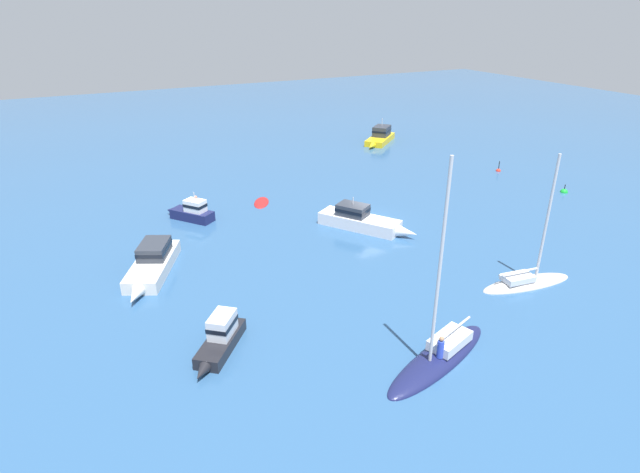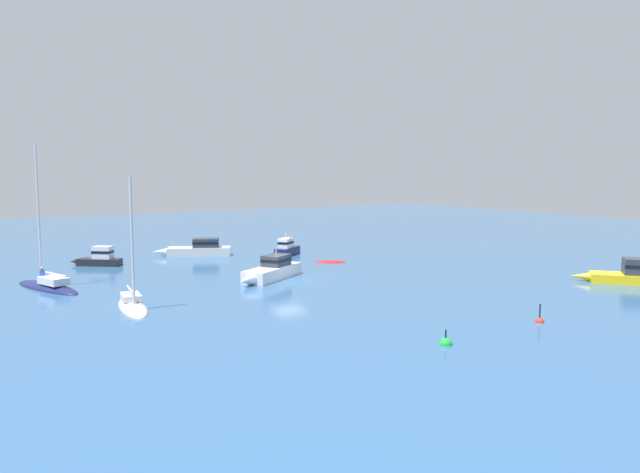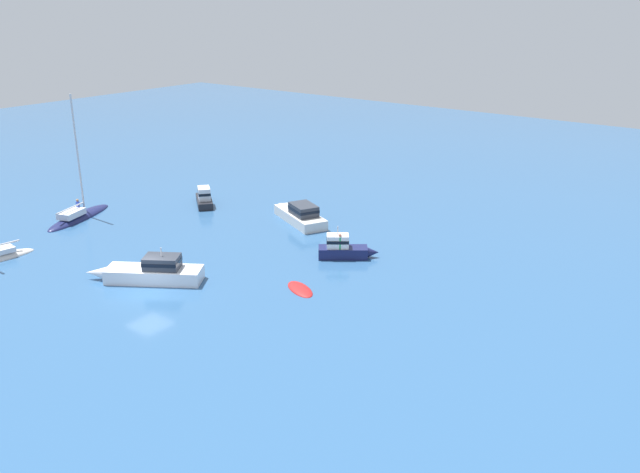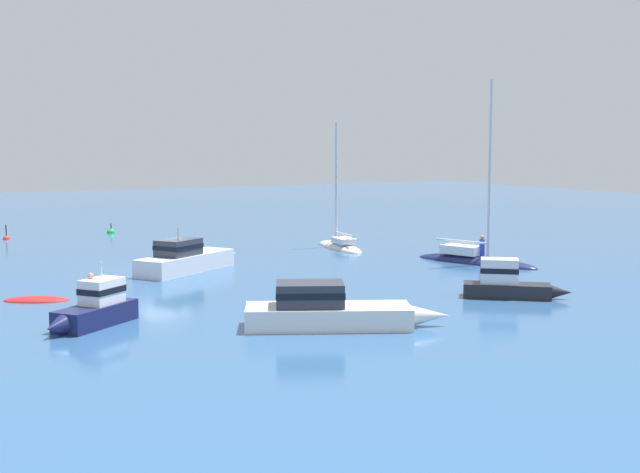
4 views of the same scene
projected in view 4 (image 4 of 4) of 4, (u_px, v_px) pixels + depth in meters
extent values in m
plane|color=#2D5684|center=(164.00, 269.00, 46.29)|extent=(160.00, 160.00, 0.00)
cube|color=black|center=(507.00, 290.00, 37.84)|extent=(3.48, 3.84, 0.65)
cone|color=black|center=(561.00, 292.00, 37.39)|extent=(1.12, 1.16, 0.65)
cube|color=silver|center=(499.00, 271.00, 37.80)|extent=(1.87, 1.96, 1.13)
cube|color=black|center=(499.00, 270.00, 37.80)|extent=(1.93, 2.01, 0.24)
ellipsoid|color=#B21E1E|center=(36.00, 301.00, 37.11)|extent=(2.46, 3.17, 0.38)
ellipsoid|color=#191E4C|center=(476.00, 263.00, 48.78)|extent=(8.14, 4.32, 0.87)
cube|color=silver|center=(462.00, 250.00, 49.34)|extent=(2.68, 1.99, 0.52)
cylinder|color=silver|center=(490.00, 169.00, 47.62)|extent=(0.16, 0.16, 10.16)
cylinder|color=silver|center=(462.00, 241.00, 49.31)|extent=(3.44, 1.29, 0.13)
cylinder|color=blue|center=(482.00, 248.00, 48.65)|extent=(0.32, 0.32, 0.95)
sphere|color=#AB7C5A|center=(482.00, 237.00, 48.58)|extent=(0.24, 0.24, 0.24)
ellipsoid|color=silver|center=(340.00, 248.00, 55.69)|extent=(6.57, 2.43, 0.80)
cube|color=silver|center=(344.00, 241.00, 54.91)|extent=(2.06, 1.37, 0.37)
cylinder|color=silver|center=(336.00, 182.00, 55.80)|extent=(0.17, 0.17, 7.98)
cylinder|color=silver|center=(344.00, 234.00, 54.84)|extent=(2.88, 0.52, 0.14)
cube|color=white|center=(186.00, 263.00, 45.47)|extent=(5.14, 6.49, 0.96)
cone|color=white|center=(228.00, 254.00, 48.95)|extent=(1.68, 1.87, 0.96)
cube|color=#2D333D|center=(178.00, 247.00, 44.84)|extent=(2.58, 2.81, 0.89)
cube|color=black|center=(178.00, 247.00, 44.84)|extent=(2.64, 2.86, 0.24)
cylinder|color=silver|center=(178.00, 234.00, 44.76)|extent=(0.08, 0.08, 0.60)
cube|color=silver|center=(328.00, 317.00, 31.68)|extent=(4.69, 6.59, 0.84)
cone|color=silver|center=(429.00, 316.00, 31.86)|extent=(1.44, 1.78, 0.84)
cube|color=#2D333D|center=(310.00, 294.00, 31.55)|extent=(2.67, 3.05, 0.91)
cube|color=black|center=(310.00, 293.00, 31.55)|extent=(2.72, 3.10, 0.24)
cube|color=#191E4C|center=(96.00, 315.00, 31.98)|extent=(3.23, 3.68, 0.81)
cone|color=#191E4C|center=(56.00, 327.00, 29.99)|extent=(1.19, 1.21, 0.81)
cube|color=white|center=(102.00, 291.00, 32.24)|extent=(1.81, 1.92, 0.97)
cube|color=black|center=(102.00, 290.00, 32.24)|extent=(1.87, 1.97, 0.24)
cylinder|color=silver|center=(101.00, 270.00, 32.15)|extent=(0.08, 0.08, 0.66)
cylinder|color=#19994C|center=(91.00, 291.00, 32.25)|extent=(0.32, 0.32, 0.95)
sphere|color=tan|center=(91.00, 276.00, 32.19)|extent=(0.24, 0.24, 0.24)
sphere|color=green|center=(111.00, 233.00, 64.97)|extent=(0.69, 0.69, 0.69)
cylinder|color=black|center=(111.00, 226.00, 64.91)|extent=(0.08, 0.08, 0.41)
sphere|color=red|center=(6.00, 239.00, 60.75)|extent=(0.51, 0.51, 0.51)
cylinder|color=black|center=(6.00, 230.00, 60.68)|extent=(0.08, 0.08, 0.81)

